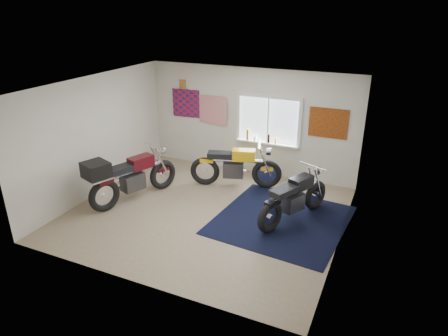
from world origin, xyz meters
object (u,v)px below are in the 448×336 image
at_px(navy_rug, 281,220).
at_px(maroon_tourer, 127,177).
at_px(yellow_triumph, 235,167).
at_px(black_chrome_bike, 294,199).

distance_m(navy_rug, maroon_tourer, 3.46).
height_order(yellow_triumph, maroon_tourer, maroon_tourer).
distance_m(yellow_triumph, black_chrome_bike, 1.99).
bearing_deg(navy_rug, black_chrome_bike, 33.09).
height_order(navy_rug, yellow_triumph, yellow_triumph).
xyz_separation_m(navy_rug, yellow_triumph, (-1.51, 1.15, 0.48)).
bearing_deg(navy_rug, yellow_triumph, 142.78).
distance_m(black_chrome_bike, maroon_tourer, 3.63).
xyz_separation_m(navy_rug, maroon_tourer, (-3.36, -0.59, 0.59)).
distance_m(navy_rug, black_chrome_bike, 0.52).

